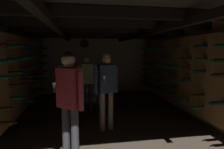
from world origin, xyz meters
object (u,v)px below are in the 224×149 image
object	(u,v)px
wine_crate_stack	(90,90)
display_bottle	(94,72)
person_host_center	(106,85)
person_guest_near_left	(69,96)
person_guest_far_left	(87,78)
person_guest_mid_left	(67,84)

from	to	relation	value
wine_crate_stack	display_bottle	size ratio (longest dim) A/B	2.57
person_host_center	person_guest_near_left	distance (m)	1.24
wine_crate_stack	person_guest_far_left	xyz separation A→B (m)	(-0.13, -0.81, 0.50)
wine_crate_stack	person_host_center	distance (m)	2.27
person_host_center	person_guest_far_left	size ratio (longest dim) A/B	1.04
display_bottle	person_host_center	world-z (taller)	person_host_center
display_bottle	person_host_center	bearing A→B (deg)	-87.19
wine_crate_stack	person_guest_far_left	distance (m)	0.96
person_guest_far_left	person_guest_near_left	bearing A→B (deg)	-98.41
display_bottle	person_guest_mid_left	bearing A→B (deg)	-111.83
person_host_center	person_guest_mid_left	world-z (taller)	person_host_center
wine_crate_stack	person_guest_far_left	world-z (taller)	person_guest_far_left
display_bottle	wine_crate_stack	bearing A→B (deg)	179.10
person_host_center	person_guest_near_left	world-z (taller)	person_guest_near_left
wine_crate_stack	person_guest_near_left	xyz separation A→B (m)	(-0.48, -3.21, 0.58)
wine_crate_stack	display_bottle	bearing A→B (deg)	-0.90
display_bottle	person_guest_mid_left	size ratio (longest dim) A/B	0.21
person_host_center	person_guest_mid_left	distance (m)	0.92
person_guest_far_left	person_guest_mid_left	xyz separation A→B (m)	(-0.49, -1.04, 0.03)
display_bottle	person_guest_near_left	size ratio (longest dim) A/B	0.21
wine_crate_stack	person_guest_mid_left	bearing A→B (deg)	-108.54
wine_crate_stack	display_bottle	xyz separation A→B (m)	(0.12, -0.00, 0.59)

